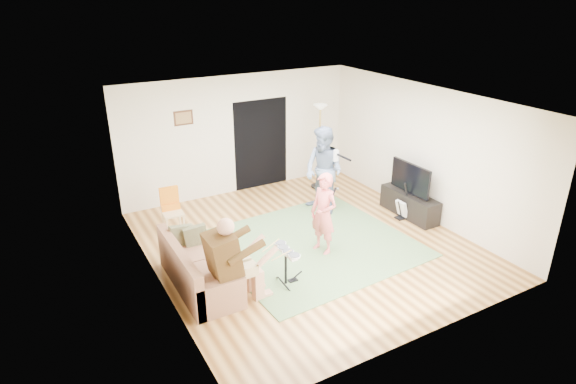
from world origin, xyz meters
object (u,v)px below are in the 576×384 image
object	(u,v)px
singer	(324,214)
tv_cabinet	(409,204)
torchiere_lamp	(320,132)
television	(410,178)
guitar_spare	(402,208)
sofa	(195,273)
drum_kit	(286,269)
guitarist	(324,171)
dining_chair	(173,217)

from	to	relation	value
singer	tv_cabinet	xyz separation A→B (m)	(2.40, 0.36, -0.50)
torchiere_lamp	tv_cabinet	world-z (taller)	torchiere_lamp
television	guitar_spare	bearing A→B (deg)	-167.90
guitar_spare	sofa	bearing A→B (deg)	-176.61
sofa	drum_kit	bearing A→B (deg)	-26.84
drum_kit	torchiere_lamp	xyz separation A→B (m)	(2.71, 3.23, 1.08)
sofa	television	bearing A→B (deg)	3.73
singer	torchiere_lamp	distance (m)	3.15
tv_cabinet	television	world-z (taller)	television
guitarist	tv_cabinet	size ratio (longest dim) A/B	1.32
drum_kit	dining_chair	world-z (taller)	dining_chair
guitar_spare	tv_cabinet	xyz separation A→B (m)	(0.24, 0.04, 0.02)
dining_chair	tv_cabinet	distance (m)	4.84
sofa	torchiere_lamp	size ratio (longest dim) A/B	0.95
guitar_spare	drum_kit	bearing A→B (deg)	-164.28
television	torchiere_lamp	bearing A→B (deg)	108.12
guitar_spare	dining_chair	world-z (taller)	dining_chair
guitarist	guitar_spare	bearing A→B (deg)	32.69
sofa	singer	distance (m)	2.44
singer	torchiere_lamp	bearing A→B (deg)	133.74
drum_kit	dining_chair	size ratio (longest dim) A/B	0.74
guitarist	guitar_spare	size ratio (longest dim) A/B	2.33
guitarist	tv_cabinet	world-z (taller)	guitarist
guitar_spare	tv_cabinet	size ratio (longest dim) A/B	0.57
drum_kit	sofa	bearing A→B (deg)	153.16
drum_kit	dining_chair	distance (m)	2.87
tv_cabinet	drum_kit	bearing A→B (deg)	-164.68
drum_kit	singer	distance (m)	1.33
sofa	singer	bearing A→B (deg)	-1.30
dining_chair	television	bearing A→B (deg)	-18.10
guitar_spare	television	size ratio (longest dim) A/B	0.75
guitar_spare	guitarist	bearing A→B (deg)	138.25
tv_cabinet	sofa	bearing A→B (deg)	-176.31
singer	television	bearing A→B (deg)	83.90
guitar_spare	tv_cabinet	bearing A→B (deg)	9.58
sofa	torchiere_lamp	xyz separation A→B (m)	(3.99, 2.58, 1.11)
drum_kit	torchiere_lamp	bearing A→B (deg)	50.03
drum_kit	guitarist	xyz separation A→B (m)	(2.03, 2.02, 0.64)
sofa	dining_chair	distance (m)	2.05
sofa	guitar_spare	bearing A→B (deg)	3.39
guitar_spare	television	world-z (taller)	television
guitar_spare	dining_chair	size ratio (longest dim) A/B	0.89
guitarist	singer	bearing A→B (deg)	-48.85
singer	torchiere_lamp	size ratio (longest dim) A/B	0.75
guitarist	television	distance (m)	1.77
guitar_spare	torchiere_lamp	bearing A→B (deg)	103.58
guitarist	television	bearing A→B (deg)	37.65
singer	guitar_spare	xyz separation A→B (m)	(2.16, 0.32, -0.52)
guitar_spare	torchiere_lamp	xyz separation A→B (m)	(-0.56, 2.31, 1.14)
singer	dining_chair	distance (m)	3.01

